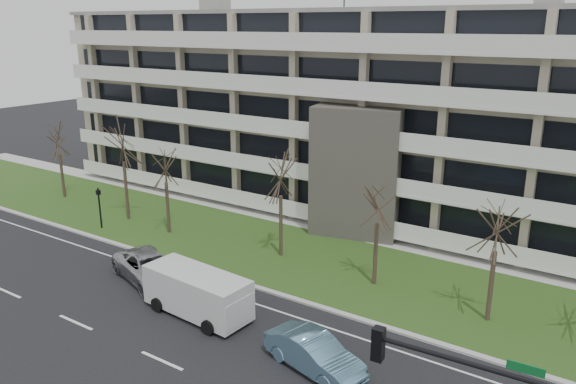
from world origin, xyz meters
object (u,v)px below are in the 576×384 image
Objects in this scene: blue_sedan at (314,353)px; pedestrian_signal at (99,203)px; white_van at (198,290)px; silver_pickup at (150,268)px.

pedestrian_signal is at bearing 87.40° from blue_sedan.
pedestrian_signal is (-21.75, 6.34, 1.15)m from blue_sedan.
white_van is at bearing -16.61° from pedestrian_signal.
pedestrian_signal reaches higher than silver_pickup.
blue_sedan is at bearing -82.04° from silver_pickup.
silver_pickup is at bearing 168.39° from white_van.
white_van is at bearing -87.38° from silver_pickup.
blue_sedan is 22.69m from pedestrian_signal.
silver_pickup is 0.95× the size of white_van.
white_van is (5.04, -1.42, 0.57)m from silver_pickup.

